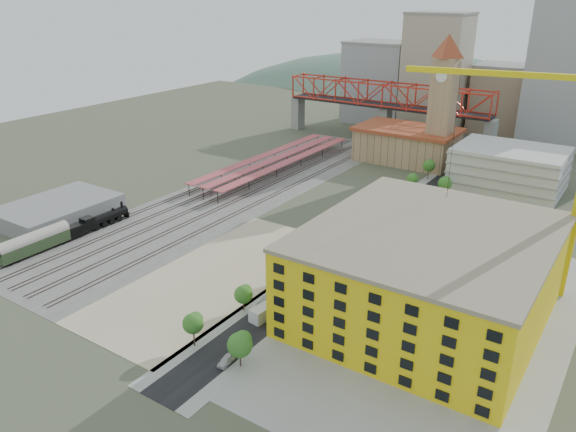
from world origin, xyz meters
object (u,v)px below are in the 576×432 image
Objects in this scene: tower_crane at (571,144)px; site_trailer_a at (271,308)px; car_0 at (272,298)px; clock_tower at (444,90)px; coach at (34,242)px; site_trailer_c at (329,265)px; construction_building at (428,273)px; site_trailer_b at (305,283)px; locomotive at (98,221)px; site_trailer_d at (346,252)px.

tower_crane is 5.22× the size of site_trailer_a.
car_0 is at bearing -142.20° from tower_crane.
clock_tower is at bearing 100.98° from car_0.
coach reaches higher than site_trailer_a.
coach is 125.64m from tower_crane.
site_trailer_a is at bearing -70.44° from site_trailer_c.
construction_building is 27.68m from site_trailer_b.
construction_building is 4.86× the size of site_trailer_a.
construction_building is 27.87m from site_trailer_c.
tower_crane is at bearing 16.05° from locomotive.
coach is at bearing -133.38° from site_trailer_c.
site_trailer_a is 32.45m from site_trailer_d.
tower_crane reaches higher than site_trailer_b.
site_trailer_d is (66.00, 42.46, -1.89)m from coach.
site_trailer_d is at bearing 92.34° from car_0.
tower_crane is 55.73m from site_trailer_d.
tower_crane is (110.56, 51.39, 30.37)m from coach.
site_trailer_d is at bearing 109.56° from site_trailer_c.
clock_tower is 4.99× the size of site_trailer_a.
clock_tower reaches higher than car_0.
site_trailer_c is 8.74m from site_trailer_d.
construction_building is at bearing -71.22° from clock_tower.
construction_building is at bearing 5.24° from locomotive.
coach is (-92.00, -28.01, -6.24)m from construction_building.
construction_building is at bearing 33.44° from car_0.
construction_building is at bearing 7.17° from site_trailer_c.
site_trailer_a is 1.11× the size of site_trailer_d.
tower_crane reaches higher than car_0.
site_trailer_a is at bearing -137.12° from tower_crane.
site_trailer_c is at bearing -85.15° from clock_tower.
site_trailer_d is 28.13m from car_0.
clock_tower is 142.83m from coach.
locomotive is at bearing 178.97° from site_trailer_a.
site_trailer_d reaches higher than car_0.
tower_crane is 61.82m from site_trailer_b.
locomotive is at bearing 90.00° from coach.
coach reaches higher than site_trailer_c.
clock_tower is 93.03m from tower_crane.
site_trailer_a is (-26.00, -18.00, -7.98)m from construction_building.
tower_crane reaches higher than site_trailer_a.
site_trailer_b reaches higher than car_0.
locomotive is 2.65× the size of site_trailer_c.
tower_crane is at bearing 51.56° from construction_building.
locomotive is 0.42× the size of tower_crane.
locomotive is 69.86m from site_trailer_d.
tower_crane is 5.81× the size of site_trailer_d.
coach is at bearing -152.20° from site_trailer_d.
locomotive is 66.11m from site_trailer_b.
tower_crane reaches higher than coach.
site_trailer_c is 1.89× the size of car_0.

